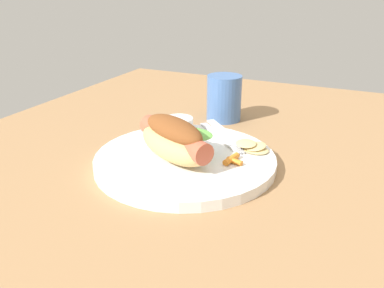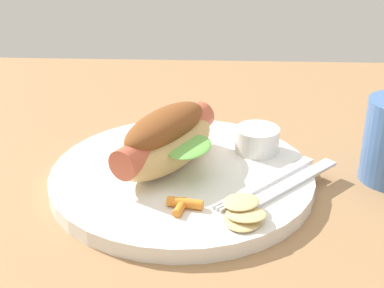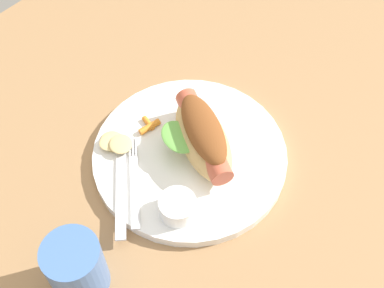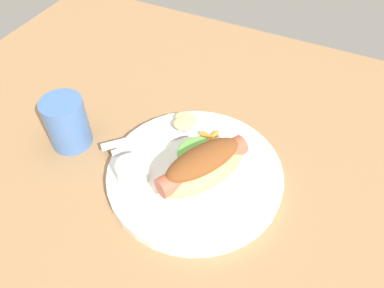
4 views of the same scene
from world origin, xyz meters
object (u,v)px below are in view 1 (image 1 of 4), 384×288
plate (185,160)px  knife (226,133)px  sauce_ramekin (179,125)px  chips_pile (253,147)px  hot_dog (174,139)px  carrot_garnish (232,160)px  drinking_cup (224,98)px  fork (220,137)px

plate → knife: knife is taller
sauce_ramekin → chips_pile: 14.13cm
hot_dog → carrot_garnish: 9.07cm
sauce_ramekin → carrot_garnish: (7.54, 12.52, -0.93)cm
hot_dog → knife: hot_dog is taller
drinking_cup → hot_dog: bearing=2.8°
plate → knife: size_ratio=1.98×
plate → hot_dog: size_ratio=1.73×
knife → drinking_cup: size_ratio=1.55×
fork → plate: bearing=-60.9°
hot_dog → fork: bearing=102.5°
plate → carrot_garnish: 7.55cm
chips_pile → carrot_garnish: size_ratio=1.76×
plate → chips_pile: size_ratio=4.49×
plate → drinking_cup: bearing=-174.6°
knife → fork: bearing=-53.8°
plate → fork: 9.23cm
carrot_garnish → drinking_cup: 23.99cm
sauce_ramekin → chips_pile: bearing=81.6°
drinking_cup → plate: bearing=5.4°
fork → chips_pile: 7.19cm
chips_pile → drinking_cup: size_ratio=0.68×
chips_pile → carrot_garnish: (5.49, -1.44, -0.20)cm
knife → carrot_garnish: 11.55cm
carrot_garnish → drinking_cup: drinking_cup is taller
sauce_ramekin → fork: bearing=95.9°
hot_dog → knife: 13.56cm
hot_dog → sauce_ramekin: 10.81cm
hot_dog → drinking_cup: 24.18cm
sauce_ramekin → knife: 8.30cm
carrot_garnish → fork: bearing=-148.1°
chips_pile → sauce_ramekin: bearing=-98.4°
hot_dog → sauce_ramekin: hot_dog is taller
hot_dog → chips_pile: (-7.76, 9.79, -2.52)cm
plate → drinking_cup: drinking_cup is taller
sauce_ramekin → chips_pile: (2.05, 13.96, -0.73)cm
knife → carrot_garnish: (10.48, 4.85, 0.27)cm
drinking_cup → knife: bearing=22.4°
knife → chips_pile: (4.99, 6.29, 0.47)cm
plate → carrot_garnish: carrot_garnish is taller
fork → carrot_garnish: (8.30, 5.16, 0.25)cm
sauce_ramekin → chips_pile: size_ratio=0.80×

